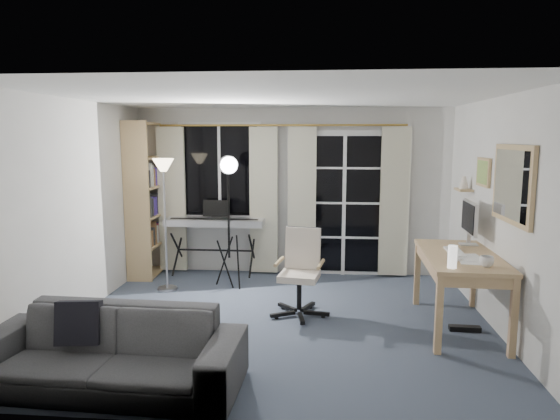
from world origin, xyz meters
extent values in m
cube|color=#343F4D|center=(0.00, 0.00, -0.01)|extent=(4.50, 4.00, 0.02)
cube|color=white|center=(-1.05, 1.98, 1.50)|extent=(1.20, 0.06, 1.40)
cube|color=black|center=(-1.05, 1.95, 1.50)|extent=(1.10, 0.02, 1.30)
cube|color=white|center=(-1.05, 1.94, 1.50)|extent=(0.04, 0.03, 1.30)
cube|color=white|center=(0.75, 1.98, 1.02)|extent=(1.32, 0.06, 2.11)
cube|color=black|center=(0.45, 1.95, 1.02)|extent=(0.55, 0.02, 1.95)
cube|color=black|center=(1.05, 1.95, 1.02)|extent=(0.55, 0.02, 1.95)
cube|color=white|center=(0.75, 1.94, 1.02)|extent=(0.05, 0.04, 2.05)
cube|color=white|center=(0.75, 1.94, 0.55)|extent=(1.15, 0.03, 0.03)
cube|color=white|center=(0.75, 1.94, 1.05)|extent=(1.15, 0.03, 0.03)
cube|color=white|center=(0.75, 1.94, 1.55)|extent=(1.15, 0.03, 0.03)
cylinder|color=gold|center=(-0.15, 1.90, 2.15)|extent=(3.50, 0.03, 0.03)
cube|color=beige|center=(-1.75, 1.88, 1.08)|extent=(0.40, 0.07, 2.10)
cube|color=beige|center=(-0.40, 1.88, 1.08)|extent=(0.40, 0.07, 2.10)
cube|color=beige|center=(0.15, 1.88, 1.08)|extent=(0.40, 0.07, 2.10)
cube|color=beige|center=(1.45, 1.88, 1.08)|extent=(0.40, 0.07, 2.10)
cube|color=tan|center=(-2.07, 1.33, 1.10)|extent=(0.35, 0.05, 2.20)
cube|color=tan|center=(-2.11, 2.32, 1.10)|extent=(0.35, 0.05, 2.20)
cube|color=tan|center=(-2.25, 1.81, 1.10)|extent=(0.08, 0.99, 2.20)
cube|color=tan|center=(-2.09, 1.82, 0.03)|extent=(0.39, 1.01, 0.03)
cube|color=tan|center=(-2.09, 1.82, 0.44)|extent=(0.39, 1.01, 0.03)
cube|color=tan|center=(-2.09, 1.82, 0.86)|extent=(0.39, 1.01, 0.03)
cube|color=tan|center=(-2.09, 1.82, 1.28)|extent=(0.39, 1.01, 0.03)
cube|color=tan|center=(-2.09, 1.82, 1.70)|extent=(0.39, 1.01, 0.03)
cube|color=tan|center=(-2.09, 1.82, 2.17)|extent=(0.39, 1.01, 0.03)
cube|color=silver|center=(-2.05, 1.41, 0.60)|extent=(0.25, 0.08, 0.28)
cube|color=#A77345|center=(-2.06, 1.52, 0.57)|extent=(0.25, 0.06, 0.22)
cube|color=#3A3A3A|center=(-2.06, 1.61, 0.58)|extent=(0.25, 0.05, 0.25)
cube|color=#A77345|center=(-2.06, 1.70, 0.62)|extent=(0.25, 0.05, 0.33)
cube|color=silver|center=(-2.07, 1.78, 0.58)|extent=(0.25, 0.07, 0.26)
cube|color=#CC3A68|center=(-2.07, 1.88, 0.59)|extent=(0.25, 0.05, 0.27)
cube|color=#543AB0|center=(-2.07, 1.97, 0.59)|extent=(0.25, 0.06, 0.27)
cube|color=#A77345|center=(-2.08, 2.06, 0.58)|extent=(0.25, 0.04, 0.25)
cube|color=#CC3A68|center=(-2.08, 2.14, 0.59)|extent=(0.25, 0.07, 0.26)
cube|color=#3A3A3A|center=(-2.09, 2.25, 0.60)|extent=(0.25, 0.04, 0.29)
cube|color=#543AB0|center=(-2.05, 1.41, 1.03)|extent=(0.25, 0.05, 0.30)
cube|color=#3A3A3A|center=(-2.05, 1.49, 1.02)|extent=(0.25, 0.07, 0.29)
cube|color=#3A3A3A|center=(-2.06, 1.60, 1.00)|extent=(0.25, 0.05, 0.25)
cube|color=#543AB0|center=(-2.06, 1.69, 0.99)|extent=(0.25, 0.04, 0.24)
cube|color=#543AB0|center=(-2.07, 1.76, 1.00)|extent=(0.25, 0.05, 0.26)
cube|color=#3A3A3A|center=(-2.07, 1.85, 1.03)|extent=(0.25, 0.05, 0.30)
cube|color=#3A3A3A|center=(-2.07, 1.93, 0.99)|extent=(0.25, 0.06, 0.24)
cube|color=tan|center=(-2.08, 2.02, 1.00)|extent=(0.25, 0.06, 0.26)
cube|color=#A77345|center=(-2.08, 2.11, 1.01)|extent=(0.25, 0.04, 0.27)
cube|color=#3A3A3A|center=(-2.08, 2.19, 1.00)|extent=(0.25, 0.04, 0.26)
cube|color=#CC3A68|center=(-2.05, 1.41, 1.45)|extent=(0.25, 0.05, 0.31)
cube|color=#3A3A3A|center=(-2.05, 1.50, 1.41)|extent=(0.25, 0.04, 0.24)
cube|color=silver|center=(-2.06, 1.57, 1.46)|extent=(0.25, 0.05, 0.33)
cube|color=silver|center=(-2.06, 1.65, 1.44)|extent=(0.25, 0.05, 0.30)
cube|color=#A77345|center=(-2.06, 1.74, 1.42)|extent=(0.25, 0.05, 0.24)
cube|color=#543AB0|center=(-2.07, 1.81, 1.42)|extent=(0.25, 0.06, 0.25)
cylinder|color=#B2B2B7|center=(-1.58, 1.01, 0.01)|extent=(0.30, 0.30, 0.03)
cylinder|color=#B2B2B7|center=(-1.58, 1.01, 0.82)|extent=(0.03, 0.03, 1.59)
cone|color=#FFE5B2|center=(-1.58, 1.01, 1.63)|extent=(0.32, 0.32, 0.16)
cylinder|color=black|center=(-1.62, 1.70, 0.38)|extent=(0.03, 0.68, 0.61)
cylinder|color=black|center=(-1.62, 1.70, 0.38)|extent=(0.03, 0.68, 0.61)
cylinder|color=black|center=(-0.54, 1.70, 0.38)|extent=(0.03, 0.68, 0.61)
cylinder|color=black|center=(-0.54, 1.70, 0.38)|extent=(0.03, 0.68, 0.61)
cylinder|color=black|center=(-1.08, 1.70, 0.38)|extent=(1.08, 0.03, 0.03)
cube|color=silver|center=(-1.08, 1.70, 0.79)|extent=(1.40, 0.36, 0.10)
cube|color=white|center=(-1.08, 1.61, 0.83)|extent=(1.30, 0.15, 0.02)
cube|color=black|center=(-1.08, 1.66, 0.84)|extent=(1.25, 0.09, 0.01)
cube|color=black|center=(-1.08, 1.81, 0.97)|extent=(0.38, 0.08, 0.23)
cylinder|color=black|center=(-0.67, 1.21, 0.32)|extent=(0.10, 0.27, 0.72)
cylinder|color=black|center=(-0.87, 1.26, 0.32)|extent=(0.27, 0.09, 0.72)
cylinder|color=black|center=(-0.80, 1.06, 0.32)|extent=(0.20, 0.22, 0.72)
cylinder|color=black|center=(-0.78, 1.18, 1.02)|extent=(0.04, 0.04, 1.24)
cylinder|color=silver|center=(-0.76, 1.13, 1.64)|extent=(0.26, 0.19, 0.24)
cylinder|color=white|center=(-0.74, 1.06, 1.64)|extent=(0.20, 0.08, 0.20)
cube|color=black|center=(0.40, 0.17, 0.04)|extent=(0.30, 0.09, 0.04)
cylinder|color=black|center=(0.47, 0.16, 0.02)|extent=(0.05, 0.05, 0.05)
cube|color=black|center=(0.29, 0.38, 0.04)|extent=(0.17, 0.28, 0.04)
cylinder|color=black|center=(0.32, 0.44, 0.02)|extent=(0.05, 0.05, 0.05)
cube|color=black|center=(0.06, 0.34, 0.04)|extent=(0.24, 0.24, 0.04)
cylinder|color=black|center=(0.00, 0.39, 0.02)|extent=(0.05, 0.05, 0.05)
cube|color=black|center=(0.02, 0.11, 0.04)|extent=(0.28, 0.17, 0.04)
cylinder|color=black|center=(-0.04, 0.07, 0.02)|extent=(0.05, 0.05, 0.05)
cube|color=black|center=(0.23, 0.00, 0.04)|extent=(0.09, 0.30, 0.04)
cylinder|color=black|center=(0.24, -0.07, 0.02)|extent=(0.05, 0.05, 0.05)
cylinder|color=black|center=(0.20, 0.20, 0.26)|extent=(0.06, 0.06, 0.36)
cube|color=beige|center=(0.20, 0.20, 0.46)|extent=(0.48, 0.48, 0.07)
cube|color=beige|center=(0.23, 0.40, 0.73)|extent=(0.41, 0.17, 0.48)
cube|color=black|center=(0.24, 0.43, 0.75)|extent=(0.39, 0.15, 0.44)
cylinder|color=tan|center=(-0.03, 0.25, 0.60)|extent=(0.09, 0.37, 0.04)
cylinder|color=tan|center=(0.44, 0.18, 0.60)|extent=(0.09, 0.37, 0.04)
cube|color=tan|center=(1.88, 0.00, 0.77)|extent=(0.79, 1.50, 0.04)
cube|color=tan|center=(1.88, 0.00, 0.69)|extent=(0.75, 1.46, 0.11)
cube|color=tan|center=(1.53, -0.68, 0.37)|extent=(0.07, 0.07, 0.75)
cube|color=tan|center=(2.18, -0.71, 0.37)|extent=(0.07, 0.07, 0.75)
cube|color=tan|center=(1.58, 0.71, 0.37)|extent=(0.07, 0.07, 0.75)
cube|color=tan|center=(2.23, 0.68, 0.37)|extent=(0.07, 0.07, 0.75)
cube|color=silver|center=(2.08, 0.45, 0.80)|extent=(0.19, 0.13, 0.02)
cube|color=silver|center=(2.08, 0.45, 0.94)|extent=(0.04, 0.03, 0.23)
cube|color=silver|center=(2.08, 0.45, 1.11)|extent=(0.06, 0.57, 0.36)
cube|color=black|center=(2.06, 0.45, 1.11)|extent=(0.03, 0.53, 0.32)
cube|color=white|center=(1.83, 0.06, 0.80)|extent=(0.16, 0.45, 0.02)
cube|color=white|center=(1.77, -0.26, 0.80)|extent=(0.07, 0.11, 0.02)
cube|color=white|center=(1.93, -0.16, 0.79)|extent=(0.26, 0.34, 0.01)
cube|color=white|center=(1.89, -0.37, 0.79)|extent=(0.24, 0.18, 0.00)
cube|color=black|center=(1.68, -0.46, 0.85)|extent=(0.05, 0.04, 0.13)
cylinder|color=white|center=(1.65, -0.57, 0.90)|extent=(0.09, 0.09, 0.21)
cube|color=black|center=(1.93, -0.10, 0.03)|extent=(0.32, 0.10, 0.05)
imported|color=silver|center=(1.98, -0.50, 0.85)|extent=(0.13, 0.11, 0.13)
cube|color=tan|center=(2.23, -0.35, 1.55)|extent=(0.04, 0.94, 0.74)
cube|color=white|center=(2.21, -0.35, 1.55)|extent=(0.01, 0.84, 0.64)
cube|color=tan|center=(2.23, 0.55, 1.60)|extent=(0.03, 0.42, 0.32)
cube|color=#44884F|center=(2.21, 0.55, 1.60)|extent=(0.00, 0.36, 0.26)
cube|color=tan|center=(2.16, 1.05, 1.35)|extent=(0.16, 0.30, 0.02)
cone|color=beige|center=(2.16, 1.05, 1.44)|extent=(0.12, 0.12, 0.15)
imported|color=#2F2F32|center=(-1.23, -1.55, 0.41)|extent=(2.13, 0.70, 0.82)
cube|color=black|center=(-1.53, -1.44, 0.48)|extent=(0.38, 0.24, 0.37)
camera|label=1|loc=(0.46, -5.18, 2.00)|focal=32.00mm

